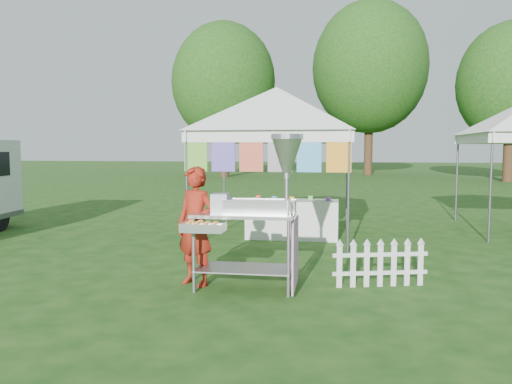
# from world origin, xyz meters

# --- Properties ---
(ground) EXTENTS (120.00, 120.00, 0.00)m
(ground) POSITION_xyz_m (0.00, 0.00, 0.00)
(ground) COLOR #163F12
(ground) RESTS_ON ground
(canopy_main) EXTENTS (4.24, 4.24, 3.45)m
(canopy_main) POSITION_xyz_m (0.00, 3.49, 2.99)
(canopy_main) COLOR #59595E
(canopy_main) RESTS_ON ground
(tree_left) EXTENTS (6.40, 6.40, 9.53)m
(tree_left) POSITION_xyz_m (-6.00, 24.00, 5.83)
(tree_left) COLOR #3E2E16
(tree_left) RESTS_ON ground
(tree_mid) EXTENTS (7.60, 7.60, 11.52)m
(tree_mid) POSITION_xyz_m (3.00, 28.00, 7.14)
(tree_mid) COLOR #3E2E16
(tree_mid) RESTS_ON ground
(tree_right) EXTENTS (5.60, 5.60, 8.42)m
(tree_right) POSITION_xyz_m (10.00, 22.00, 5.18)
(tree_right) COLOR #3E2E16
(tree_right) RESTS_ON ground
(donut_cart) EXTENTS (1.41, 0.98, 1.96)m
(donut_cart) POSITION_xyz_m (0.31, -0.33, 1.15)
(donut_cart) COLOR gray
(donut_cart) RESTS_ON ground
(vendor) EXTENTS (0.67, 0.57, 1.55)m
(vendor) POSITION_xyz_m (-0.56, -0.25, 0.78)
(vendor) COLOR maroon
(vendor) RESTS_ON ground
(picket_fence) EXTENTS (1.22, 0.36, 0.56)m
(picket_fence) POSITION_xyz_m (1.81, 0.07, 0.29)
(picket_fence) COLOR silver
(picket_fence) RESTS_ON ground
(display_table) EXTENTS (1.80, 0.70, 0.76)m
(display_table) POSITION_xyz_m (0.35, 3.37, 0.38)
(display_table) COLOR white
(display_table) RESTS_ON ground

